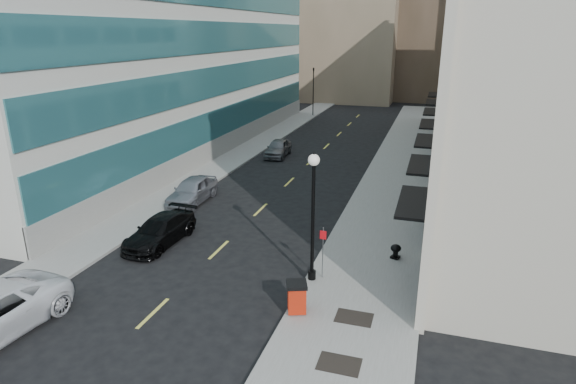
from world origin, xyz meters
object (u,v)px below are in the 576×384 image
Objects in this scene: car_black_pickup at (160,231)px; car_silver_sedan at (192,190)px; traffic_signal at (314,71)px; trash_bin at (297,296)px; sign_post at (323,246)px; urn_planter at (396,250)px; car_grey_sedan at (278,148)px; lamppost at (313,207)px.

car_silver_sedan is at bearing 105.90° from car_black_pickup.
trash_bin is (10.90, -44.44, -4.89)m from traffic_signal.
car_silver_sedan is 12.80m from sign_post.
car_black_pickup is 6.96× the size of urn_planter.
trash_bin is at bearing -23.64° from car_black_pickup.
sign_post is at bearing -5.65° from car_black_pickup.
traffic_signal is 10.00× the size of urn_planter.
car_grey_sedan is at bearing 114.91° from sign_post.
traffic_signal reaches higher than car_grey_sedan.
urn_planter is at bearing 46.35° from sign_post.
sign_post is at bearing -74.89° from traffic_signal.
car_grey_sedan is 1.81× the size of sign_post.
traffic_signal is 41.41m from urn_planter.
car_black_pickup is 2.04× the size of sign_post.
car_black_pickup reaches higher than urn_planter.
trash_bin is at bearing -47.72° from car_silver_sedan.
car_silver_sedan is 14.02m from urn_planter.
trash_bin is 1.79× the size of urn_planter.
traffic_signal is at bearing 83.19° from trash_bin.
car_black_pickup is 3.88× the size of trash_bin.
lamppost is at bearing -75.50° from traffic_signal.
traffic_signal is at bearing 110.07° from urn_planter.
traffic_signal is 21.71m from car_grey_sedan.
traffic_signal reaches higher than car_black_pickup.
car_silver_sedan is 13.08m from car_grey_sedan.
car_black_pickup is at bearing 173.01° from sign_post.
sign_post reaches higher than car_grey_sedan.
sign_post reaches higher than car_silver_sedan.
car_silver_sedan is (0.86, -34.00, -4.91)m from traffic_signal.
trash_bin is 0.22× the size of lamppost.
traffic_signal reaches higher than trash_bin.
sign_post is (0.30, 2.95, 0.87)m from trash_bin.
trash_bin is at bearing -76.22° from traffic_signal.
urn_planter is (11.80, 1.57, -0.13)m from car_black_pickup.
car_silver_sedan is 12.89m from lamppost.
trash_bin is 3.82m from lamppost.
lamppost is at bearing -7.73° from car_black_pickup.
traffic_signal reaches higher than sign_post.
trash_bin is at bearing -73.76° from car_grey_sedan.
urn_planter is (13.24, -4.60, -0.23)m from car_silver_sedan.
sign_post is at bearing -37.51° from car_silver_sedan.
car_black_pickup is 9.09m from lamppost.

